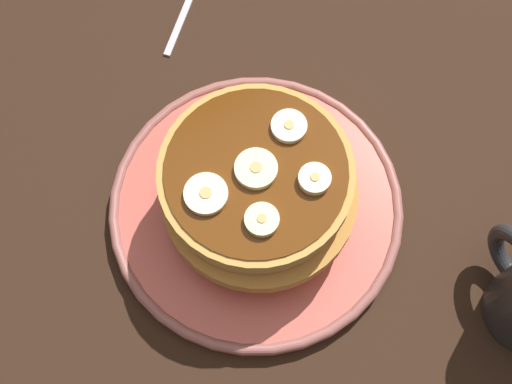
{
  "coord_description": "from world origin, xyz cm",
  "views": [
    {
      "loc": [
        -17.97,
        9.84,
        57.66
      ],
      "look_at": [
        0.0,
        0.0,
        4.66
      ],
      "focal_mm": 46.53,
      "sensor_mm": 36.0,
      "label": 1
    }
  ],
  "objects_px": {
    "plate": "(256,207)",
    "banana_slice_1": "(314,179)",
    "pancake_stack": "(256,191)",
    "banana_slice_3": "(203,190)",
    "banana_slice_2": "(262,220)",
    "banana_slice_0": "(256,166)",
    "banana_slice_4": "(289,126)"
  },
  "relations": [
    {
      "from": "banana_slice_3",
      "to": "banana_slice_4",
      "type": "xyz_separation_m",
      "value": [
        0.02,
        -0.09,
        -0.0
      ]
    },
    {
      "from": "banana_slice_2",
      "to": "banana_slice_0",
      "type": "bearing_deg",
      "value": -23.0
    },
    {
      "from": "banana_slice_0",
      "to": "pancake_stack",
      "type": "bearing_deg",
      "value": 154.02
    },
    {
      "from": "plate",
      "to": "banana_slice_4",
      "type": "xyz_separation_m",
      "value": [
        0.02,
        -0.04,
        0.09
      ]
    },
    {
      "from": "plate",
      "to": "banana_slice_3",
      "type": "distance_m",
      "value": 0.1
    },
    {
      "from": "pancake_stack",
      "to": "banana_slice_2",
      "type": "height_order",
      "value": "banana_slice_2"
    },
    {
      "from": "banana_slice_2",
      "to": "banana_slice_4",
      "type": "relative_size",
      "value": 0.92
    },
    {
      "from": "plate",
      "to": "banana_slice_0",
      "type": "distance_m",
      "value": 0.09
    },
    {
      "from": "banana_slice_3",
      "to": "banana_slice_1",
      "type": "bearing_deg",
      "value": -113.02
    },
    {
      "from": "banana_slice_2",
      "to": "banana_slice_3",
      "type": "relative_size",
      "value": 0.78
    },
    {
      "from": "pancake_stack",
      "to": "banana_slice_3",
      "type": "bearing_deg",
      "value": 81.77
    },
    {
      "from": "pancake_stack",
      "to": "banana_slice_1",
      "type": "relative_size",
      "value": 6.52
    },
    {
      "from": "banana_slice_1",
      "to": "banana_slice_3",
      "type": "bearing_deg",
      "value": 66.98
    },
    {
      "from": "banana_slice_0",
      "to": "banana_slice_4",
      "type": "distance_m",
      "value": 0.04
    },
    {
      "from": "banana_slice_1",
      "to": "banana_slice_4",
      "type": "distance_m",
      "value": 0.05
    },
    {
      "from": "banana_slice_0",
      "to": "banana_slice_2",
      "type": "distance_m",
      "value": 0.05
    },
    {
      "from": "banana_slice_4",
      "to": "banana_slice_1",
      "type": "bearing_deg",
      "value": 173.74
    },
    {
      "from": "plate",
      "to": "banana_slice_4",
      "type": "distance_m",
      "value": 0.1
    },
    {
      "from": "plate",
      "to": "pancake_stack",
      "type": "height_order",
      "value": "pancake_stack"
    },
    {
      "from": "banana_slice_1",
      "to": "banana_slice_3",
      "type": "height_order",
      "value": "banana_slice_1"
    },
    {
      "from": "plate",
      "to": "banana_slice_1",
      "type": "relative_size",
      "value": 10.25
    },
    {
      "from": "banana_slice_3",
      "to": "banana_slice_4",
      "type": "distance_m",
      "value": 0.09
    },
    {
      "from": "banana_slice_2",
      "to": "banana_slice_3",
      "type": "distance_m",
      "value": 0.05
    },
    {
      "from": "pancake_stack",
      "to": "banana_slice_3",
      "type": "xyz_separation_m",
      "value": [
        0.01,
        0.04,
        0.04
      ]
    },
    {
      "from": "banana_slice_2",
      "to": "plate",
      "type": "bearing_deg",
      "value": -22.74
    },
    {
      "from": "pancake_stack",
      "to": "banana_slice_1",
      "type": "bearing_deg",
      "value": -127.07
    },
    {
      "from": "pancake_stack",
      "to": "banana_slice_4",
      "type": "relative_size",
      "value": 5.74
    },
    {
      "from": "pancake_stack",
      "to": "banana_slice_4",
      "type": "bearing_deg",
      "value": -62.47
    },
    {
      "from": "plate",
      "to": "banana_slice_1",
      "type": "bearing_deg",
      "value": -129.52
    },
    {
      "from": "pancake_stack",
      "to": "banana_slice_0",
      "type": "relative_size",
      "value": 4.93
    },
    {
      "from": "plate",
      "to": "pancake_stack",
      "type": "distance_m",
      "value": 0.05
    },
    {
      "from": "banana_slice_3",
      "to": "banana_slice_4",
      "type": "bearing_deg",
      "value": -79.58
    }
  ]
}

